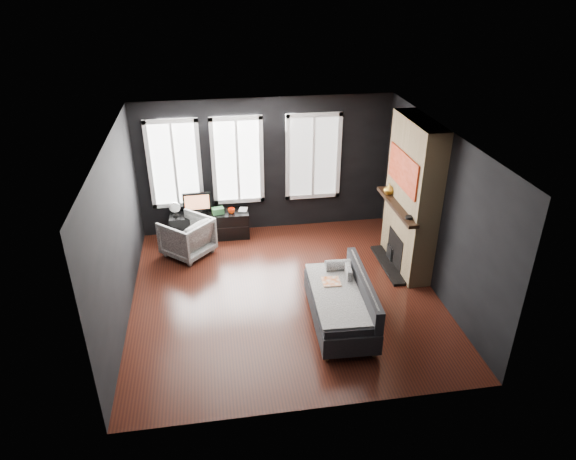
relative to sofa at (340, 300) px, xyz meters
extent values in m
plane|color=black|center=(-0.71, 0.85, -0.40)|extent=(5.00, 5.00, 0.00)
plane|color=white|center=(-0.71, 0.85, 2.30)|extent=(5.00, 5.00, 0.00)
cube|color=black|center=(-0.71, 3.35, 0.95)|extent=(5.00, 0.02, 2.70)
cube|color=black|center=(-3.21, 0.85, 0.95)|extent=(0.02, 5.00, 2.70)
cube|color=black|center=(1.79, 0.85, 0.95)|extent=(0.02, 5.00, 2.70)
cube|color=gray|center=(0.22, 0.39, 0.18)|extent=(0.11, 0.31, 0.30)
imported|color=white|center=(-2.32, 2.46, 0.01)|extent=(1.08, 1.08, 0.81)
imported|color=#EC380A|center=(-1.44, 3.01, 0.20)|extent=(0.14, 0.11, 0.14)
imported|color=gray|center=(-1.29, 3.14, 0.25)|extent=(0.16, 0.05, 0.22)
cube|color=#33763F|center=(-1.71, 3.04, 0.19)|extent=(0.25, 0.19, 0.12)
imported|color=gold|center=(1.34, 1.90, 0.93)|extent=(0.26, 0.26, 0.19)
cylinder|color=black|center=(1.34, 0.90, 0.85)|extent=(0.16, 0.16, 0.04)
camera|label=1|loc=(-1.77, -6.15, 4.53)|focal=32.00mm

